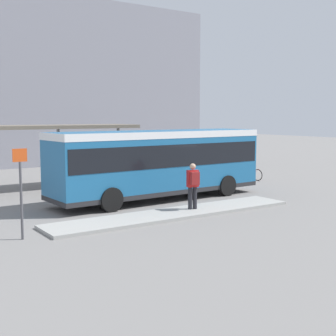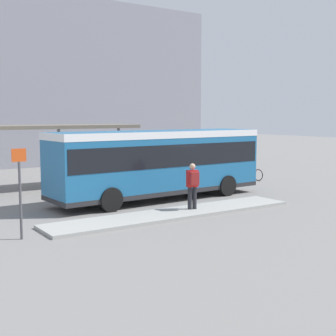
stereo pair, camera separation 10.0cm
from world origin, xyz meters
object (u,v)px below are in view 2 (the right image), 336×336
object	(u,v)px
city_bus	(159,159)
bicycle_red	(252,174)
pedestrian_waiting	(193,183)
bicycle_green	(233,172)
bicycle_yellow	(242,173)
platform_sign	(20,189)
bicycle_black	(229,170)

from	to	relation	value
city_bus	bicycle_red	bearing A→B (deg)	13.82
bicycle_red	pedestrian_waiting	bearing A→B (deg)	-65.45
pedestrian_waiting	bicycle_green	distance (m)	10.90
bicycle_yellow	platform_sign	xyz separation A→B (m)	(-15.25, -6.57, 1.20)
bicycle_red	bicycle_green	distance (m)	1.44
pedestrian_waiting	bicycle_black	xyz separation A→B (m)	(8.67, 7.68, -0.79)
bicycle_red	bicycle_yellow	size ratio (longest dim) A/B	0.96
platform_sign	bicycle_yellow	bearing A→B (deg)	23.31
platform_sign	pedestrian_waiting	bearing A→B (deg)	2.70
pedestrian_waiting	bicycle_yellow	xyz separation A→B (m)	(8.43, 6.25, -0.80)
pedestrian_waiting	platform_sign	distance (m)	6.84
city_bus	pedestrian_waiting	distance (m)	3.28
bicycle_green	bicycle_yellow	bearing A→B (deg)	9.10
platform_sign	city_bus	bearing A→B (deg)	25.65
city_bus	pedestrian_waiting	xyz separation A→B (m)	(-0.47, -3.18, -0.66)
city_bus	bicycle_black	xyz separation A→B (m)	(8.20, 4.50, -1.46)
pedestrian_waiting	bicycle_yellow	size ratio (longest dim) A/B	1.08
bicycle_green	pedestrian_waiting	bearing A→B (deg)	-47.53
bicycle_red	bicycle_black	size ratio (longest dim) A/B	0.95
pedestrian_waiting	bicycle_black	bearing A→B (deg)	-33.15
bicycle_red	platform_sign	bearing A→B (deg)	-77.51
bicycle_green	platform_sign	distance (m)	16.87
bicycle_red	platform_sign	size ratio (longest dim) A/B	0.57
bicycle_yellow	platform_sign	distance (m)	16.65
pedestrian_waiting	platform_sign	size ratio (longest dim) A/B	0.65
bicycle_yellow	city_bus	bearing A→B (deg)	-71.07
city_bus	pedestrian_waiting	bearing A→B (deg)	-100.88
pedestrian_waiting	bicycle_red	size ratio (longest dim) A/B	1.13
bicycle_green	city_bus	bearing A→B (deg)	-61.71
city_bus	bicycle_red	distance (m)	8.54
bicycle_black	platform_sign	xyz separation A→B (m)	(-15.49, -8.00, 1.19)
bicycle_yellow	bicycle_black	xyz separation A→B (m)	(0.25, 1.43, 0.00)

